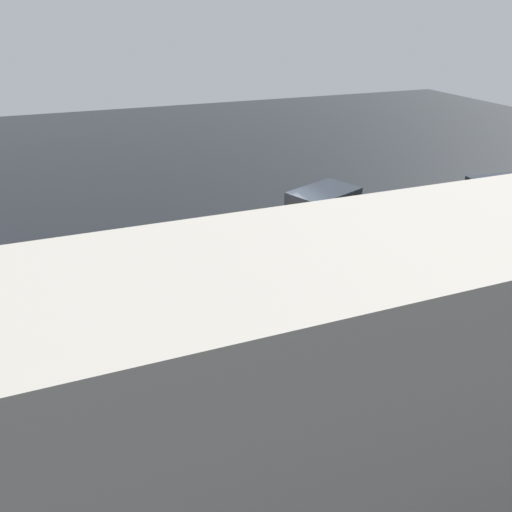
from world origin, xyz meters
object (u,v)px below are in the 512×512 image
at_px(fire_hydrant, 185,314).
at_px(sign_post, 154,291).
at_px(moving_hatchback, 318,220).
at_px(parked_sedan, 497,205).
at_px(pedestrian, 148,308).

distance_m(fire_hydrant, sign_post, 1.53).
bearing_deg(sign_post, moving_hatchback, -149.70).
bearing_deg(fire_hydrant, moving_hatchback, -150.22).
bearing_deg(parked_sedan, moving_hatchback, -8.44).
bearing_deg(parked_sedan, pedestrian, 10.02).
bearing_deg(pedestrian, parked_sedan, -169.98).
height_order(parked_sedan, pedestrian, parked_sedan).
distance_m(parked_sedan, fire_hydrant, 12.72).
bearing_deg(pedestrian, sign_post, 117.80).
height_order(moving_hatchback, sign_post, sign_post).
xyz_separation_m(parked_sedan, sign_post, (13.34, 2.67, 0.58)).
xyz_separation_m(moving_hatchback, fire_hydrant, (5.53, 3.17, -0.63)).
height_order(fire_hydrant, pedestrian, pedestrian).
bearing_deg(pedestrian, fire_hydrant, -165.34).
distance_m(fire_hydrant, pedestrian, 1.15).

